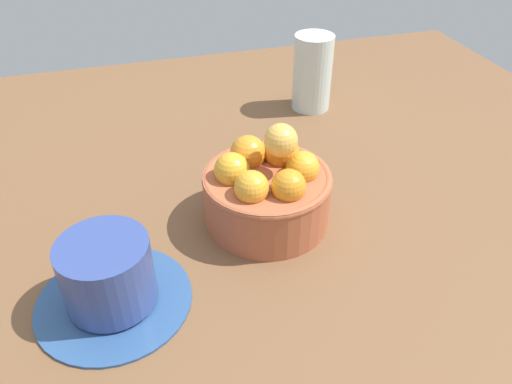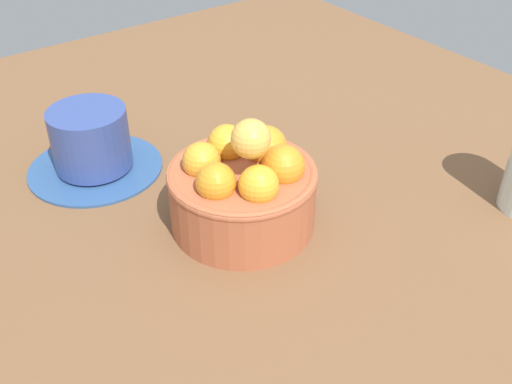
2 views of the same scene
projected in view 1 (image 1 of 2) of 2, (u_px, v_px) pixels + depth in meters
The scene contains 4 objects.
ground_plane at pixel (266, 231), 59.88cm from camera, with size 112.42×104.56×3.77cm, color brown.
terracotta_bowl at pixel (267, 189), 56.19cm from camera, with size 14.48×14.48×12.30cm.
coffee_cup at pixel (109, 279), 46.75cm from camera, with size 15.05×15.05×7.43cm.
water_glass at pixel (312, 73), 78.26cm from camera, with size 6.10×6.10×11.82cm, color silver.
Camera 1 is at (-14.00, -43.03, 37.63)cm, focal length 35.13 mm.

